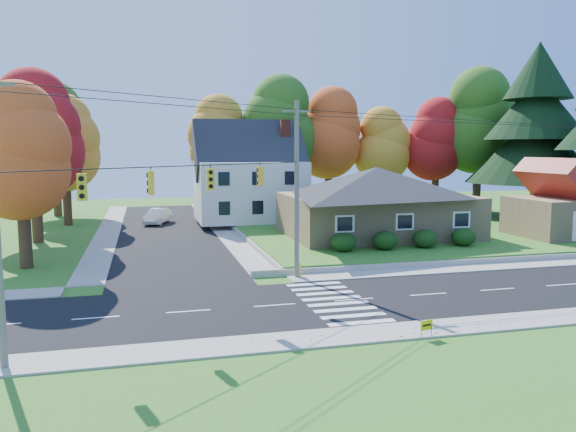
# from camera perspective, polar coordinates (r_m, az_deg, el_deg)

# --- Properties ---
(ground) EXTENTS (120.00, 120.00, 0.00)m
(ground) POSITION_cam_1_polar(r_m,az_deg,el_deg) (27.90, 6.74, -8.47)
(ground) COLOR #3D7923
(road_main) EXTENTS (90.00, 8.00, 0.02)m
(road_main) POSITION_cam_1_polar(r_m,az_deg,el_deg) (27.89, 6.74, -8.45)
(road_main) COLOR black
(road_main) RESTS_ON ground
(road_cross) EXTENTS (8.00, 44.00, 0.02)m
(road_cross) POSITION_cam_1_polar(r_m,az_deg,el_deg) (51.63, -12.26, -1.45)
(road_cross) COLOR black
(road_cross) RESTS_ON ground
(sidewalk_north) EXTENTS (90.00, 2.00, 0.08)m
(sidewalk_north) POSITION_cam_1_polar(r_m,az_deg,el_deg) (32.45, 3.55, -6.17)
(sidewalk_north) COLOR #9C9A90
(sidewalk_north) RESTS_ON ground
(sidewalk_south) EXTENTS (90.00, 2.00, 0.08)m
(sidewalk_south) POSITION_cam_1_polar(r_m,az_deg,el_deg) (23.49, 11.21, -11.42)
(sidewalk_south) COLOR #9C9A90
(sidewalk_south) RESTS_ON ground
(lawn) EXTENTS (30.00, 30.00, 0.50)m
(lawn) POSITION_cam_1_polar(r_m,az_deg,el_deg) (51.88, 11.82, -1.13)
(lawn) COLOR #3D7923
(lawn) RESTS_ON ground
(ranch_house) EXTENTS (14.60, 10.60, 5.40)m
(ranch_house) POSITION_cam_1_polar(r_m,az_deg,el_deg) (44.93, 8.99, 1.58)
(ranch_house) COLOR tan
(ranch_house) RESTS_ON lawn
(colonial_house) EXTENTS (10.40, 8.40, 9.60)m
(colonial_house) POSITION_cam_1_polar(r_m,az_deg,el_deg) (54.04, -3.90, 3.94)
(colonial_house) COLOR silver
(colonial_house) RESTS_ON lawn
(garage) EXTENTS (7.30, 6.30, 4.60)m
(garage) POSITION_cam_1_polar(r_m,az_deg,el_deg) (49.02, 26.12, 0.90)
(garage) COLOR tan
(garage) RESTS_ON lawn
(hedge_row) EXTENTS (10.70, 1.70, 1.27)m
(hedge_row) POSITION_cam_1_polar(r_m,az_deg,el_deg) (39.40, 11.83, -2.34)
(hedge_row) COLOR #163A10
(hedge_row) RESTS_ON lawn
(traffic_infrastructure) EXTENTS (38.10, 10.66, 10.00)m
(traffic_infrastructure) POSITION_cam_1_polar(r_m,az_deg,el_deg) (28.20, 5.61, 2.35)
(traffic_infrastructure) COLOR #666059
(traffic_infrastructure) RESTS_ON ground
(tree_lot_0) EXTENTS (6.72, 6.72, 12.51)m
(tree_lot_0) POSITION_cam_1_polar(r_m,az_deg,el_deg) (59.58, -6.94, 7.76)
(tree_lot_0) COLOR #3F2A19
(tree_lot_0) RESTS_ON lawn
(tree_lot_1) EXTENTS (7.84, 7.84, 14.60)m
(tree_lot_1) POSITION_cam_1_polar(r_m,az_deg,el_deg) (59.72, -1.04, 9.06)
(tree_lot_1) COLOR #3F2A19
(tree_lot_1) RESTS_ON lawn
(tree_lot_2) EXTENTS (7.28, 7.28, 13.56)m
(tree_lot_2) POSITION_cam_1_polar(r_m,az_deg,el_deg) (62.31, 4.18, 8.35)
(tree_lot_2) COLOR #3F2A19
(tree_lot_2) RESTS_ON lawn
(tree_lot_3) EXTENTS (6.16, 6.16, 11.47)m
(tree_lot_3) POSITION_cam_1_polar(r_m,az_deg,el_deg) (63.53, 9.63, 7.07)
(tree_lot_3) COLOR #3F2A19
(tree_lot_3) RESTS_ON lawn
(tree_lot_4) EXTENTS (6.72, 6.72, 12.51)m
(tree_lot_4) POSITION_cam_1_polar(r_m,az_deg,el_deg) (65.32, 14.86, 7.50)
(tree_lot_4) COLOR #3F2A19
(tree_lot_4) RESTS_ON lawn
(tree_lot_5) EXTENTS (8.40, 8.40, 15.64)m
(tree_lot_5) POSITION_cam_1_polar(r_m,az_deg,el_deg) (65.72, 18.86, 9.07)
(tree_lot_5) COLOR #3F2A19
(tree_lot_5) RESTS_ON lawn
(conifer_east_a) EXTENTS (12.80, 12.80, 16.96)m
(conifer_east_a) POSITION_cam_1_polar(r_m,az_deg,el_deg) (59.76, 23.88, 8.26)
(conifer_east_a) COLOR #3F2A19
(conifer_east_a) RESTS_ON lawn
(tree_west_0) EXTENTS (6.16, 6.16, 11.47)m
(tree_west_0) POSITION_cam_1_polar(r_m,az_deg,el_deg) (37.77, -25.56, 5.91)
(tree_west_0) COLOR #3F2A19
(tree_west_0) RESTS_ON ground
(tree_west_1) EXTENTS (7.28, 7.28, 13.56)m
(tree_west_1) POSITION_cam_1_polar(r_m,az_deg,el_deg) (47.80, -24.52, 7.60)
(tree_west_1) COLOR #3F2A19
(tree_west_1) RESTS_ON ground
(tree_west_2) EXTENTS (6.72, 6.72, 12.51)m
(tree_west_2) POSITION_cam_1_polar(r_m,az_deg,el_deg) (57.53, -21.76, 6.86)
(tree_west_2) COLOR #3F2A19
(tree_west_2) RESTS_ON ground
(tree_west_3) EXTENTS (7.84, 7.84, 14.60)m
(tree_west_3) POSITION_cam_1_polar(r_m,az_deg,el_deg) (65.74, -22.66, 7.90)
(tree_west_3) COLOR #3F2A19
(tree_west_3) RESTS_ON ground
(white_car) EXTENTS (3.02, 4.75, 1.48)m
(white_car) POSITION_cam_1_polar(r_m,az_deg,el_deg) (56.21, -13.11, -0.03)
(white_car) COLOR silver
(white_car) RESTS_ON road_cross
(fire_hydrant) EXTENTS (0.51, 0.40, 0.90)m
(fire_hydrant) POSITION_cam_1_polar(r_m,az_deg,el_deg) (32.25, 1.04, -5.53)
(fire_hydrant) COLOR gold
(fire_hydrant) RESTS_ON ground
(yard_sign) EXTENTS (0.57, 0.17, 0.73)m
(yard_sign) POSITION_cam_1_polar(r_m,az_deg,el_deg) (22.88, 13.90, -10.75)
(yard_sign) COLOR black
(yard_sign) RESTS_ON ground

